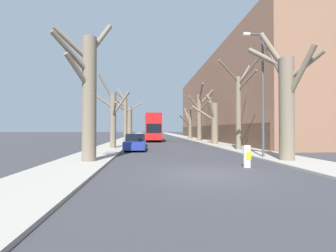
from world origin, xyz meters
TOP-DOWN VIEW (x-y plane):
  - ground_plane at (0.00, 0.00)m, footprint 300.00×300.00m
  - sidewalk_left at (-6.23, 50.00)m, footprint 3.19×120.00m
  - sidewalk_right at (6.23, 50.00)m, footprint 3.19×120.00m
  - building_facade_right at (12.81, 31.44)m, footprint 10.08×47.01m
  - street_tree_left_0 at (-5.82, 3.73)m, footprint 2.93×2.93m
  - street_tree_left_1 at (-5.79, 12.88)m, footprint 3.73×1.58m
  - street_tree_left_2 at (-5.67, 23.53)m, footprint 4.29×2.23m
  - street_tree_left_3 at (-5.90, 32.82)m, footprint 3.27×2.54m
  - street_tree_right_0 at (5.70, 3.14)m, footprint 2.91×3.85m
  - street_tree_right_1 at (5.73, 9.98)m, footprint 3.78×3.75m
  - street_tree_right_2 at (5.74, 17.78)m, footprint 3.67×2.86m
  - street_tree_right_3 at (5.79, 25.38)m, footprint 4.12×3.21m
  - street_tree_right_4 at (5.72, 33.65)m, footprint 2.88×3.76m
  - double_decker_bus at (-1.52, 28.34)m, footprint 2.44×11.28m
  - parked_car_0 at (-3.56, 11.35)m, footprint 1.83×4.36m
  - parked_car_1 at (-3.56, 16.97)m, footprint 1.85×4.29m
  - lamp_post at (5.02, 4.68)m, footprint 1.40×0.20m
  - traffic_bollard at (2.57, 1.54)m, footprint 0.35×0.36m

SIDE VIEW (x-z plane):
  - ground_plane at x=0.00m, z-range 0.00..0.00m
  - sidewalk_left at x=-6.23m, z-range 0.00..0.12m
  - sidewalk_right at x=6.23m, z-range 0.00..0.12m
  - traffic_bollard at x=2.57m, z-range 0.00..1.11m
  - parked_car_1 at x=-3.56m, z-range -0.02..1.24m
  - parked_car_0 at x=-3.56m, z-range -0.05..1.46m
  - double_decker_bus at x=-1.52m, z-range 0.29..4.61m
  - street_tree_right_4 at x=5.72m, z-range -0.29..5.94m
  - street_tree_right_2 at x=5.74m, z-range -0.21..6.30m
  - street_tree_left_1 at x=-5.79m, z-range -0.43..6.76m
  - street_tree_left_3 at x=-5.90m, z-range -0.35..7.34m
  - street_tree_right_0 at x=5.70m, z-range -0.35..7.73m
  - street_tree_left_2 at x=-5.67m, z-range -0.27..7.74m
  - street_tree_right_1 at x=5.73m, z-range -0.09..7.96m
  - street_tree_left_0 at x=-5.82m, z-range -0.11..8.23m
  - street_tree_right_3 at x=5.79m, z-range -0.16..8.59m
  - lamp_post at x=5.02m, z-range 0.46..8.79m
  - building_facade_right at x=12.81m, z-range -0.01..13.84m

